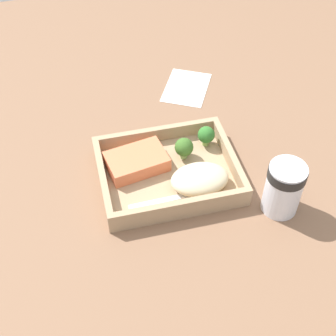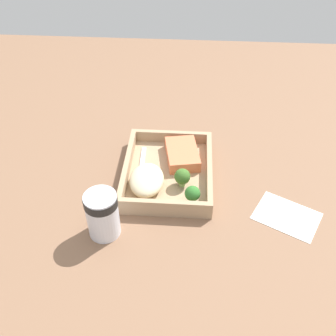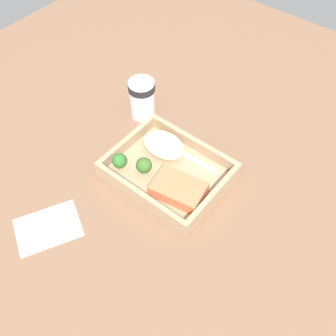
% 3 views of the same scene
% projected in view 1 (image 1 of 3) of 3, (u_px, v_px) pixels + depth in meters
% --- Properties ---
extents(ground_plane, '(1.60, 1.60, 0.02)m').
position_uv_depth(ground_plane, '(168.00, 181.00, 0.91)').
color(ground_plane, brown).
extents(takeout_tray, '(0.26, 0.21, 0.01)m').
position_uv_depth(takeout_tray, '(168.00, 175.00, 0.90)').
color(takeout_tray, tan).
rests_on(takeout_tray, ground_plane).
extents(tray_rim, '(0.26, 0.21, 0.03)m').
position_uv_depth(tray_rim, '(168.00, 168.00, 0.89)').
color(tray_rim, tan).
rests_on(tray_rim, takeout_tray).
extents(salmon_fillet, '(0.12, 0.09, 0.03)m').
position_uv_depth(salmon_fillet, '(137.00, 161.00, 0.90)').
color(salmon_fillet, '#E5754C').
rests_on(salmon_fillet, takeout_tray).
extents(mashed_potatoes, '(0.11, 0.08, 0.04)m').
position_uv_depth(mashed_potatoes, '(200.00, 179.00, 0.86)').
color(mashed_potatoes, beige).
rests_on(mashed_potatoes, takeout_tray).
extents(broccoli_floret_1, '(0.03, 0.03, 0.04)m').
position_uv_depth(broccoli_floret_1, '(206.00, 135.00, 0.93)').
color(broccoli_floret_1, '#7BA053').
rests_on(broccoli_floret_1, takeout_tray).
extents(broccoli_floret_2, '(0.04, 0.04, 0.05)m').
position_uv_depth(broccoli_floret_2, '(184.00, 148.00, 0.91)').
color(broccoli_floret_2, '#83A762').
rests_on(broccoli_floret_2, takeout_tray).
extents(fork, '(0.16, 0.02, 0.00)m').
position_uv_depth(fork, '(177.00, 198.00, 0.85)').
color(fork, silver).
rests_on(fork, takeout_tray).
extents(paper_cup, '(0.07, 0.07, 0.10)m').
position_uv_depth(paper_cup, '(284.00, 186.00, 0.81)').
color(paper_cup, white).
rests_on(paper_cup, ground_plane).
extents(receipt_slip, '(0.15, 0.16, 0.00)m').
position_uv_depth(receipt_slip, '(186.00, 87.00, 1.10)').
color(receipt_slip, white).
rests_on(receipt_slip, ground_plane).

